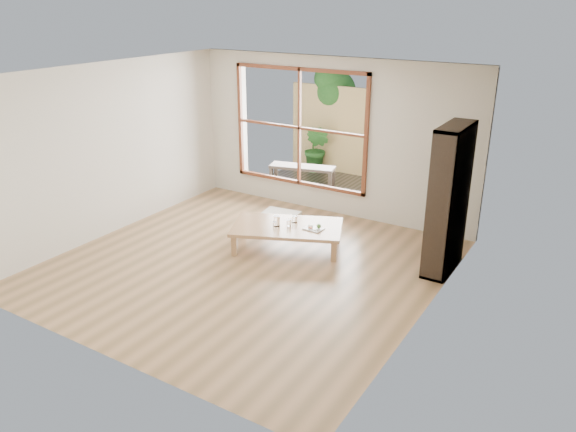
% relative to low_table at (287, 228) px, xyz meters
% --- Properties ---
extents(ground, '(5.00, 5.00, 0.00)m').
position_rel_low_table_xyz_m(ground, '(-0.16, -0.78, -0.30)').
color(ground, tan).
rests_on(ground, ground).
extents(low_table, '(1.81, 1.45, 0.35)m').
position_rel_low_table_xyz_m(low_table, '(0.00, 0.00, 0.00)').
color(low_table, '#AB7553').
rests_on(low_table, ground).
extents(floor_cushion, '(0.66, 0.66, 0.09)m').
position_rel_low_table_xyz_m(floor_cushion, '(-0.72, 0.87, -0.26)').
color(floor_cushion, beige).
rests_on(floor_cushion, ground).
extents(bookshelf, '(0.32, 0.89, 1.99)m').
position_rel_low_table_xyz_m(bookshelf, '(2.16, 0.52, 0.69)').
color(bookshelf, black).
rests_on(bookshelf, ground).
extents(glass_tall, '(0.09, 0.09, 0.16)m').
position_rel_low_table_xyz_m(glass_tall, '(-0.12, -0.10, 0.12)').
color(glass_tall, silver).
rests_on(glass_tall, low_table).
extents(glass_mid, '(0.07, 0.07, 0.10)m').
position_rel_low_table_xyz_m(glass_mid, '(0.02, 0.01, 0.09)').
color(glass_mid, silver).
rests_on(glass_mid, low_table).
extents(glass_short, '(0.08, 0.08, 0.10)m').
position_rel_low_table_xyz_m(glass_short, '(0.03, 0.16, 0.09)').
color(glass_short, silver).
rests_on(glass_short, low_table).
extents(glass_small, '(0.06, 0.06, 0.07)m').
position_rel_low_table_xyz_m(glass_small, '(-0.15, -0.10, 0.08)').
color(glass_small, silver).
rests_on(glass_small, low_table).
extents(food_tray, '(0.28, 0.20, 0.08)m').
position_rel_low_table_xyz_m(food_tray, '(0.41, 0.09, 0.06)').
color(food_tray, white).
rests_on(food_tray, low_table).
extents(deck, '(2.80, 2.00, 0.05)m').
position_rel_low_table_xyz_m(deck, '(-0.76, 2.78, -0.30)').
color(deck, '#3D352C').
rests_on(deck, ground).
extents(garden_bench, '(1.31, 0.67, 0.40)m').
position_rel_low_table_xyz_m(garden_bench, '(-1.25, 2.57, 0.06)').
color(garden_bench, black).
rests_on(garden_bench, deck).
extents(bamboo_fence, '(2.80, 0.06, 1.80)m').
position_rel_low_table_xyz_m(bamboo_fence, '(-0.76, 3.78, 0.60)').
color(bamboo_fence, tan).
rests_on(bamboo_fence, ground).
extents(shrub_right, '(0.91, 0.80, 0.97)m').
position_rel_low_table_xyz_m(shrub_right, '(0.21, 3.45, 0.20)').
color(shrub_right, '#285820').
rests_on(shrub_right, deck).
extents(shrub_left, '(0.64, 0.56, 0.99)m').
position_rel_low_table_xyz_m(shrub_left, '(-1.45, 3.52, 0.22)').
color(shrub_left, '#285820').
rests_on(shrub_left, deck).
extents(garden_tree, '(1.04, 0.85, 2.22)m').
position_rel_low_table_xyz_m(garden_tree, '(-1.44, 4.08, 1.32)').
color(garden_tree, '#4C3D2D').
rests_on(garden_tree, ground).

